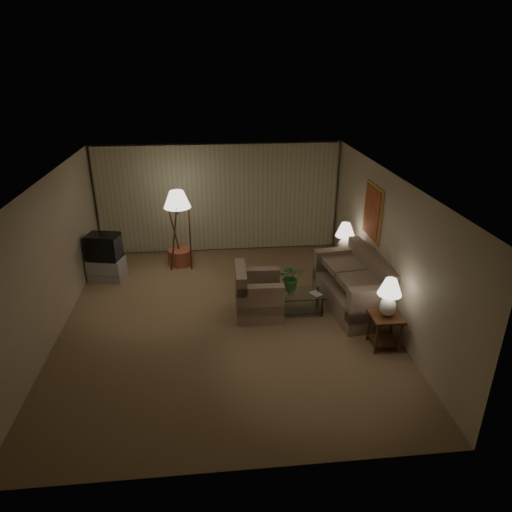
{
  "coord_description": "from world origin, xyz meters",
  "views": [
    {
      "loc": [
        -0.2,
        -7.49,
        4.58
      ],
      "look_at": [
        0.64,
        0.6,
        1.0
      ],
      "focal_mm": 32.0,
      "sensor_mm": 36.0,
      "label": 1
    }
  ],
  "objects_px": {
    "floor_lamp": "(179,229)",
    "table_lamp_near": "(389,294)",
    "crt_tv": "(104,247)",
    "side_table_near": "(385,325)",
    "table_lamp_far": "(345,236)",
    "armchair": "(259,296)",
    "ottoman": "(180,257)",
    "side_table_far": "(343,263)",
    "coffee_table": "(298,300)",
    "sofa": "(353,287)",
    "tv_cabinet": "(107,269)",
    "vase": "(291,290)"
  },
  "relations": [
    {
      "from": "side_table_far",
      "to": "coffee_table",
      "type": "relative_size",
      "value": 0.6
    },
    {
      "from": "crt_tv",
      "to": "vase",
      "type": "bearing_deg",
      "value": -13.55
    },
    {
      "from": "sofa",
      "to": "table_lamp_near",
      "type": "bearing_deg",
      "value": -0.49
    },
    {
      "from": "side_table_far",
      "to": "floor_lamp",
      "type": "bearing_deg",
      "value": 164.96
    },
    {
      "from": "ottoman",
      "to": "armchair",
      "type": "bearing_deg",
      "value": -56.88
    },
    {
      "from": "table_lamp_far",
      "to": "floor_lamp",
      "type": "height_order",
      "value": "floor_lamp"
    },
    {
      "from": "table_lamp_near",
      "to": "crt_tv",
      "type": "relative_size",
      "value": 0.91
    },
    {
      "from": "tv_cabinet",
      "to": "floor_lamp",
      "type": "xyz_separation_m",
      "value": [
        1.61,
        0.46,
        0.72
      ]
    },
    {
      "from": "side_table_far",
      "to": "side_table_near",
      "type": "bearing_deg",
      "value": -90.0
    },
    {
      "from": "side_table_near",
      "to": "side_table_far",
      "type": "relative_size",
      "value": 1.0
    },
    {
      "from": "table_lamp_near",
      "to": "floor_lamp",
      "type": "height_order",
      "value": "floor_lamp"
    },
    {
      "from": "floor_lamp",
      "to": "vase",
      "type": "bearing_deg",
      "value": -46.56
    },
    {
      "from": "table_lamp_near",
      "to": "coffee_table",
      "type": "distance_m",
      "value": 1.91
    },
    {
      "from": "armchair",
      "to": "tv_cabinet",
      "type": "xyz_separation_m",
      "value": [
        -3.19,
        1.82,
        -0.14
      ]
    },
    {
      "from": "floor_lamp",
      "to": "tv_cabinet",
      "type": "bearing_deg",
      "value": -164.15
    },
    {
      "from": "side_table_far",
      "to": "crt_tv",
      "type": "xyz_separation_m",
      "value": [
        -5.2,
        0.51,
        0.39
      ]
    },
    {
      "from": "sofa",
      "to": "table_lamp_far",
      "type": "height_order",
      "value": "table_lamp_far"
    },
    {
      "from": "sofa",
      "to": "table_lamp_far",
      "type": "relative_size",
      "value": 3.08
    },
    {
      "from": "armchair",
      "to": "floor_lamp",
      "type": "bearing_deg",
      "value": 36.31
    },
    {
      "from": "armchair",
      "to": "ottoman",
      "type": "height_order",
      "value": "armchair"
    },
    {
      "from": "side_table_near",
      "to": "coffee_table",
      "type": "height_order",
      "value": "side_table_near"
    },
    {
      "from": "table_lamp_near",
      "to": "coffee_table",
      "type": "bearing_deg",
      "value": 134.98
    },
    {
      "from": "coffee_table",
      "to": "sofa",
      "type": "bearing_deg",
      "value": 5.2
    },
    {
      "from": "tv_cabinet",
      "to": "side_table_far",
      "type": "bearing_deg",
      "value": 6.92
    },
    {
      "from": "armchair",
      "to": "tv_cabinet",
      "type": "distance_m",
      "value": 3.68
    },
    {
      "from": "sofa",
      "to": "tv_cabinet",
      "type": "bearing_deg",
      "value": -116.03
    },
    {
      "from": "floor_lamp",
      "to": "table_lamp_near",
      "type": "bearing_deg",
      "value": -44.79
    },
    {
      "from": "sofa",
      "to": "armchair",
      "type": "distance_m",
      "value": 1.86
    },
    {
      "from": "side_table_near",
      "to": "tv_cabinet",
      "type": "relative_size",
      "value": 0.71
    },
    {
      "from": "armchair",
      "to": "tv_cabinet",
      "type": "relative_size",
      "value": 1.15
    },
    {
      "from": "crt_tv",
      "to": "floor_lamp",
      "type": "xyz_separation_m",
      "value": [
        1.61,
        0.46,
        0.19
      ]
    },
    {
      "from": "ottoman",
      "to": "side_table_near",
      "type": "bearing_deg",
      "value": -46.11
    },
    {
      "from": "vase",
      "to": "table_lamp_near",
      "type": "bearing_deg",
      "value": -41.77
    },
    {
      "from": "side_table_near",
      "to": "table_lamp_far",
      "type": "bearing_deg",
      "value": 90.0
    },
    {
      "from": "side_table_near",
      "to": "crt_tv",
      "type": "height_order",
      "value": "crt_tv"
    },
    {
      "from": "table_lamp_near",
      "to": "floor_lamp",
      "type": "xyz_separation_m",
      "value": [
        -3.59,
        3.56,
        -0.03
      ]
    },
    {
      "from": "crt_tv",
      "to": "table_lamp_far",
      "type": "bearing_deg",
      "value": 6.92
    },
    {
      "from": "sofa",
      "to": "side_table_far",
      "type": "xyz_separation_m",
      "value": [
        0.15,
        1.25,
        -0.04
      ]
    },
    {
      "from": "table_lamp_near",
      "to": "tv_cabinet",
      "type": "relative_size",
      "value": 0.81
    },
    {
      "from": "coffee_table",
      "to": "ottoman",
      "type": "relative_size",
      "value": 1.76
    },
    {
      "from": "side_table_near",
      "to": "crt_tv",
      "type": "bearing_deg",
      "value": 149.13
    },
    {
      "from": "coffee_table",
      "to": "tv_cabinet",
      "type": "bearing_deg",
      "value": 154.81
    },
    {
      "from": "table_lamp_near",
      "to": "table_lamp_far",
      "type": "bearing_deg",
      "value": 90.0
    },
    {
      "from": "side_table_far",
      "to": "ottoman",
      "type": "xyz_separation_m",
      "value": [
        -3.63,
        1.17,
        -0.21
      ]
    },
    {
      "from": "armchair",
      "to": "table_lamp_far",
      "type": "xyz_separation_m",
      "value": [
        2.01,
        1.31,
        0.64
      ]
    },
    {
      "from": "tv_cabinet",
      "to": "sofa",
      "type": "bearing_deg",
      "value": -6.69
    },
    {
      "from": "side_table_near",
      "to": "ottoman",
      "type": "relative_size",
      "value": 1.06
    },
    {
      "from": "side_table_near",
      "to": "floor_lamp",
      "type": "xyz_separation_m",
      "value": [
        -3.59,
        3.56,
        0.56
      ]
    },
    {
      "from": "sofa",
      "to": "ottoman",
      "type": "relative_size",
      "value": 3.91
    },
    {
      "from": "table_lamp_far",
      "to": "ottoman",
      "type": "height_order",
      "value": "table_lamp_far"
    }
  ]
}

